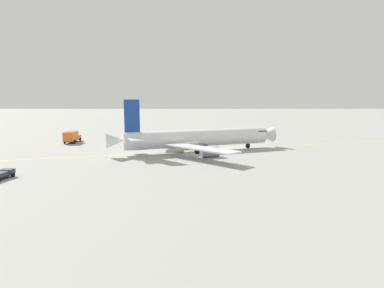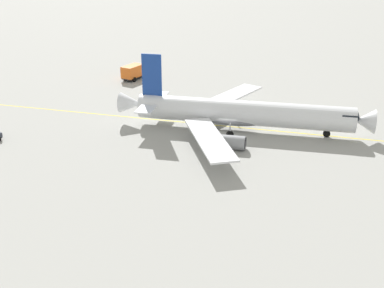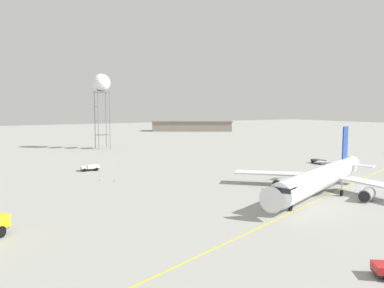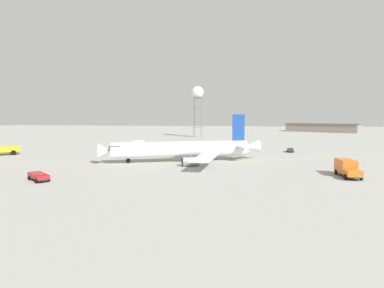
{
  "view_description": "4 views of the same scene",
  "coord_description": "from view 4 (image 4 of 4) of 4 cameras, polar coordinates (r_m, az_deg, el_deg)",
  "views": [
    {
      "loc": [
        69.32,
        0.74,
        11.9
      ],
      "look_at": [
        -0.67,
        -0.03,
        2.01
      ],
      "focal_mm": 30.44,
      "sensor_mm": 36.0,
      "label": 1
    },
    {
      "loc": [
        63.58,
        36.75,
        29.39
      ],
      "look_at": [
        12.47,
        2.16,
        3.35
      ],
      "focal_mm": 47.47,
      "sensor_mm": 36.0,
      "label": 2
    },
    {
      "loc": [
        -48.66,
        54.62,
        15.65
      ],
      "look_at": [
        35.85,
        4.65,
        6.0
      ],
      "focal_mm": 35.47,
      "sensor_mm": 36.0,
      "label": 3
    },
    {
      "loc": [
        -76.27,
        -13.91,
        10.89
      ],
      "look_at": [
        -3.24,
        -1.29,
        4.37
      ],
      "focal_mm": 28.5,
      "sensor_mm": 36.0,
      "label": 4
    }
  ],
  "objects": [
    {
      "name": "terminal_shed",
      "position": [
        246.85,
        23.21,
        2.85
      ],
      "size": [
        40.89,
        52.87,
        6.51
      ],
      "rotation": [
        0.0,
        0.0,
        1.03
      ],
      "color": "gray",
      "rests_on": "ground_plane"
    },
    {
      "name": "ground_plane",
      "position": [
        78.28,
        -0.53,
        -2.97
      ],
      "size": [
        600.0,
        600.0,
        0.0
      ],
      "primitive_type": "plane",
      "color": "#9E9E99"
    },
    {
      "name": "airliner_main",
      "position": [
        75.16,
        -1.61,
        -1.13
      ],
      "size": [
        34.05,
        38.4,
        11.64
      ],
      "rotation": [
        0.0,
        0.0,
        1.96
      ],
      "color": "white",
      "rests_on": "ground_plane"
    },
    {
      "name": "safety_cone_mid",
      "position": [
        115.64,
        -13.06,
        -0.37
      ],
      "size": [
        0.36,
        0.36,
        0.55
      ],
      "color": "orange",
      "rests_on": "ground_plane"
    },
    {
      "name": "fire_tender_truck",
      "position": [
        103.2,
        -32.07,
        -0.95
      ],
      "size": [
        8.79,
        8.77,
        2.5
      ],
      "rotation": [
        0.0,
        0.0,
        2.36
      ],
      "color": "#232326",
      "rests_on": "ground_plane"
    },
    {
      "name": "radar_tower",
      "position": [
        168.33,
        1.06,
        9.39
      ],
      "size": [
        6.51,
        6.51,
        27.74
      ],
      "color": "slate",
      "rests_on": "ground_plane"
    },
    {
      "name": "safety_cone_near",
      "position": [
        112.46,
        -12.5,
        -0.51
      ],
      "size": [
        0.36,
        0.36,
        0.55
      ],
      "color": "orange",
      "rests_on": "ground_plane"
    },
    {
      "name": "taxiway_centreline",
      "position": [
        75.13,
        2.43,
        -3.31
      ],
      "size": [
        42.04,
        121.81,
        0.01
      ],
      "rotation": [
        0.0,
        0.0,
        1.9
      ],
      "color": "yellow",
      "rests_on": "ground_plane"
    },
    {
      "name": "pushback_tug_truck",
      "position": [
        127.68,
        -9.98,
        0.42
      ],
      "size": [
        2.79,
        4.46,
        1.3
      ],
      "rotation": [
        0.0,
        0.0,
        1.5
      ],
      "color": "#232326",
      "rests_on": "ground_plane"
    },
    {
      "name": "catering_truck_truck",
      "position": [
        62.83,
        27.01,
        -3.97
      ],
      "size": [
        7.44,
        3.1,
        3.1
      ],
      "rotation": [
        0.0,
        0.0,
        3.18
      ],
      "color": "#232326",
      "rests_on": "ground_plane"
    },
    {
      "name": "baggage_truck_truck",
      "position": [
        100.47,
        17.91,
        -1.03
      ],
      "size": [
        4.57,
        2.58,
        1.22
      ],
      "rotation": [
        0.0,
        0.0,
        3.0
      ],
      "color": "#232326",
      "rests_on": "ground_plane"
    },
    {
      "name": "ops_pickup_truck",
      "position": [
        58.88,
        -26.79,
        -5.38
      ],
      "size": [
        4.82,
        5.57,
        1.41
      ],
      "rotation": [
        0.0,
        0.0,
        4.08
      ],
      "color": "#232326",
      "rests_on": "ground_plane"
    }
  ]
}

